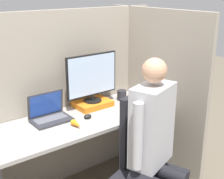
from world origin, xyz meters
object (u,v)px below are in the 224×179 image
(laptop, at_px, (50,115))
(coffee_mug, at_px, (122,95))
(monitor, at_px, (92,77))
(paper_box, at_px, (93,104))
(carrot_toy, at_px, (77,124))
(stapler, at_px, (145,99))
(person, at_px, (155,141))
(office_chair, at_px, (144,160))

(laptop, height_order, coffee_mug, laptop)
(monitor, relative_size, laptop, 1.63)
(paper_box, xyz_separation_m, carrot_toy, (-0.35, -0.29, -0.00))
(coffee_mug, bearing_deg, paper_box, 174.53)
(stapler, bearing_deg, paper_box, 157.36)
(person, bearing_deg, carrot_toy, 117.97)
(carrot_toy, xyz_separation_m, office_chair, (0.35, -0.40, -0.26))
(person, xyz_separation_m, coffee_mug, (0.38, 0.82, 0.03))
(carrot_toy, height_order, coffee_mug, coffee_mug)
(paper_box, distance_m, person, 0.86)
(paper_box, xyz_separation_m, person, (-0.05, -0.85, -0.00))
(laptop, bearing_deg, office_chair, -55.57)
(monitor, xyz_separation_m, carrot_toy, (-0.35, -0.30, -0.26))
(carrot_toy, distance_m, person, 0.63)
(paper_box, xyz_separation_m, laptop, (-0.45, -0.04, 0.02))
(stapler, distance_m, person, 0.84)
(paper_box, relative_size, carrot_toy, 2.42)
(laptop, height_order, person, person)
(laptop, relative_size, office_chair, 0.31)
(stapler, distance_m, coffee_mug, 0.23)
(coffee_mug, bearing_deg, carrot_toy, -158.58)
(carrot_toy, xyz_separation_m, person, (0.30, -0.56, -0.00))
(laptop, bearing_deg, carrot_toy, -68.02)
(carrot_toy, bearing_deg, laptop, 111.98)
(laptop, bearing_deg, stapler, -9.55)
(stapler, bearing_deg, coffee_mug, 132.42)
(carrot_toy, bearing_deg, monitor, 40.17)
(person, bearing_deg, office_chair, 71.68)
(office_chair, xyz_separation_m, person, (-0.05, -0.16, 0.25))
(coffee_mug, bearing_deg, office_chair, -115.84)
(stapler, xyz_separation_m, carrot_toy, (-0.82, -0.10, 0.00))
(stapler, height_order, office_chair, office_chair)
(carrot_toy, bearing_deg, paper_box, 39.90)
(monitor, relative_size, office_chair, 0.50)
(office_chair, bearing_deg, person, -108.32)
(paper_box, relative_size, coffee_mug, 3.40)
(laptop, xyz_separation_m, carrot_toy, (0.10, -0.25, -0.02))
(office_chair, bearing_deg, monitor, 89.72)
(monitor, xyz_separation_m, stapler, (0.47, -0.20, -0.26))
(office_chair, bearing_deg, carrot_toy, 130.77)
(office_chair, bearing_deg, paper_box, 89.72)
(stapler, height_order, coffee_mug, coffee_mug)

